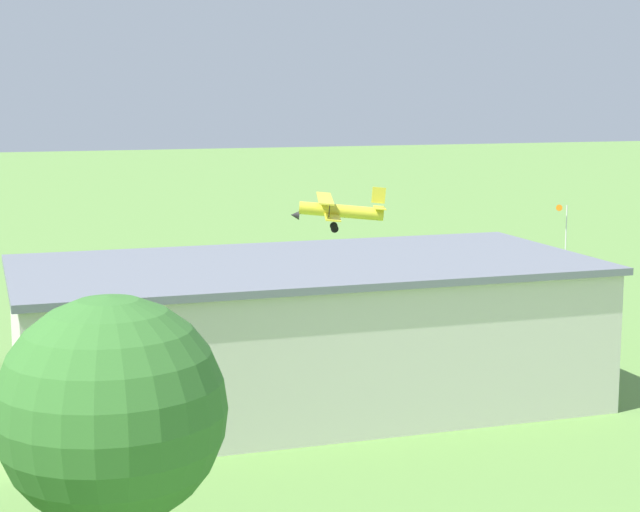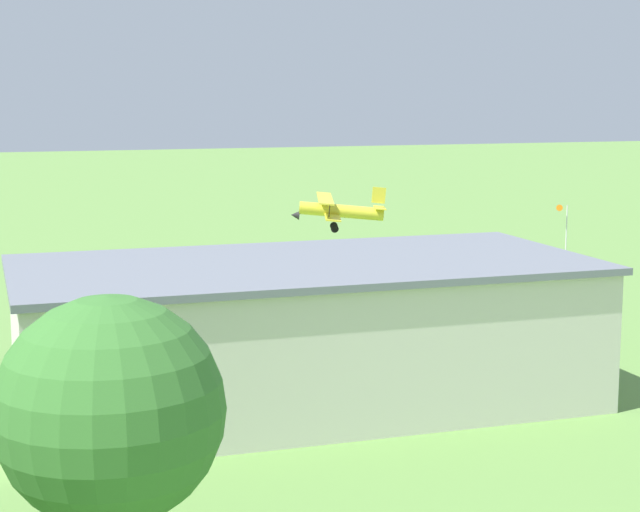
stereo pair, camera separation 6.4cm
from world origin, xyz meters
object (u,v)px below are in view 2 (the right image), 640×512
Objects in this scene: person_crossing_taxiway at (425,324)px; windsock at (561,211)px; hangar at (305,332)px; person_watching_takeoff at (77,342)px; tree_by_windsock at (110,411)px; biplane at (338,210)px.

windsock is (-24.82, -24.41, 3.79)m from person_crossing_taxiway.
windsock is (-36.58, -35.68, 0.98)m from hangar.
person_watching_takeoff is at bearing -52.98° from hangar.
tree_by_windsock is 1.93× the size of windsock.
biplane reaches higher than windsock.
tree_by_windsock is (12.32, 20.58, 3.20)m from hangar.
tree_by_windsock is at bearing 64.08° from biplane.
person_crossing_taxiway is 0.32× the size of windsock.
tree_by_windsock is 74.57m from windsock.
tree_by_windsock reaches higher than person_watching_takeoff.
person_crossing_taxiway is at bearing 174.87° from person_watching_takeoff.
person_crossing_taxiway is at bearing -136.21° from hangar.
hangar is 2.85× the size of tree_by_windsock.
tree_by_windsock is at bearing 52.91° from person_crossing_taxiway.
hangar is 17.33× the size of person_crossing_taxiway.
biplane is at bearing -115.92° from tree_by_windsock.
windsock is (-23.56, -4.13, -1.35)m from biplane.
tree_by_windsock is at bearing 86.02° from person_watching_takeoff.
hangar is at bearing 43.79° from person_crossing_taxiway.
biplane is 1.81× the size of windsock.
windsock is at bearing -154.25° from person_watching_takeoff.
person_watching_takeoff is at bearing -93.98° from tree_by_windsock.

